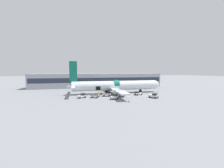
{
  "coord_description": "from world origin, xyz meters",
  "views": [
    {
      "loc": [
        -11.68,
        -44.72,
        8.62
      ],
      "look_at": [
        0.53,
        4.54,
        4.02
      ],
      "focal_mm": 22.0,
      "sensor_mm": 36.0,
      "label": 1
    }
  ],
  "objects_px": {
    "baggage_tug_spare": "(138,93)",
    "baggage_cart_loading": "(107,95)",
    "airplane": "(115,86)",
    "baggage_tug_rear": "(154,96)",
    "ground_crew_loader_a": "(101,93)",
    "ground_crew_supervisor": "(99,94)",
    "ground_crew_loader_b": "(113,93)",
    "baggage_tug_lead": "(114,97)",
    "baggage_tug_mid": "(82,96)",
    "suitcase_on_tarmac_upright": "(113,96)",
    "baggage_cart_queued": "(95,96)",
    "ground_crew_driver": "(116,92)"
  },
  "relations": [
    {
      "from": "baggage_tug_spare",
      "to": "baggage_cart_loading",
      "type": "xyz_separation_m",
      "value": [
        -11.74,
        0.24,
        -0.03
      ]
    },
    {
      "from": "airplane",
      "to": "baggage_tug_rear",
      "type": "height_order",
      "value": "airplane"
    },
    {
      "from": "airplane",
      "to": "ground_crew_loader_a",
      "type": "relative_size",
      "value": 20.82
    },
    {
      "from": "airplane",
      "to": "ground_crew_supervisor",
      "type": "bearing_deg",
      "value": -141.94
    },
    {
      "from": "ground_crew_loader_b",
      "to": "baggage_tug_lead",
      "type": "bearing_deg",
      "value": -100.38
    },
    {
      "from": "ground_crew_loader_b",
      "to": "baggage_cart_loading",
      "type": "bearing_deg",
      "value": -156.26
    },
    {
      "from": "baggage_tug_mid",
      "to": "ground_crew_loader_a",
      "type": "height_order",
      "value": "ground_crew_loader_a"
    },
    {
      "from": "airplane",
      "to": "suitcase_on_tarmac_upright",
      "type": "bearing_deg",
      "value": -110.21
    },
    {
      "from": "airplane",
      "to": "ground_crew_loader_b",
      "type": "xyz_separation_m",
      "value": [
        -2.05,
        -4.87,
        -2.12
      ]
    },
    {
      "from": "baggage_tug_spare",
      "to": "baggage_cart_queued",
      "type": "height_order",
      "value": "baggage_tug_spare"
    },
    {
      "from": "baggage_tug_lead",
      "to": "ground_crew_driver",
      "type": "relative_size",
      "value": 1.7
    },
    {
      "from": "baggage_tug_mid",
      "to": "baggage_cart_loading",
      "type": "bearing_deg",
      "value": 6.25
    },
    {
      "from": "baggage_tug_mid",
      "to": "baggage_cart_queued",
      "type": "relative_size",
      "value": 0.8
    },
    {
      "from": "baggage_cart_loading",
      "to": "ground_crew_supervisor",
      "type": "height_order",
      "value": "ground_crew_supervisor"
    },
    {
      "from": "ground_crew_loader_a",
      "to": "suitcase_on_tarmac_upright",
      "type": "bearing_deg",
      "value": -57.39
    },
    {
      "from": "ground_crew_loader_b",
      "to": "baggage_cart_queued",
      "type": "bearing_deg",
      "value": -158.28
    },
    {
      "from": "baggage_tug_lead",
      "to": "baggage_tug_mid",
      "type": "xyz_separation_m",
      "value": [
        -9.75,
        4.52,
        -0.09
      ]
    },
    {
      "from": "baggage_tug_mid",
      "to": "baggage_tug_rear",
      "type": "bearing_deg",
      "value": -13.96
    },
    {
      "from": "baggage_cart_queued",
      "to": "ground_crew_loader_b",
      "type": "relative_size",
      "value": 2.25
    },
    {
      "from": "ground_crew_loader_b",
      "to": "baggage_tug_mid",
      "type": "bearing_deg",
      "value": -169.56
    },
    {
      "from": "suitcase_on_tarmac_upright",
      "to": "baggage_tug_lead",
      "type": "bearing_deg",
      "value": -93.7
    },
    {
      "from": "baggage_tug_rear",
      "to": "ground_crew_driver",
      "type": "bearing_deg",
      "value": 137.81
    },
    {
      "from": "baggage_tug_spare",
      "to": "baggage_cart_loading",
      "type": "height_order",
      "value": "baggage_tug_spare"
    },
    {
      "from": "baggage_cart_loading",
      "to": "ground_crew_driver",
      "type": "height_order",
      "value": "ground_crew_driver"
    },
    {
      "from": "ground_crew_loader_a",
      "to": "baggage_tug_lead",
      "type": "bearing_deg",
      "value": -70.16
    },
    {
      "from": "baggage_tug_lead",
      "to": "ground_crew_loader_b",
      "type": "relative_size",
      "value": 1.65
    },
    {
      "from": "baggage_cart_queued",
      "to": "ground_crew_loader_a",
      "type": "distance_m",
      "value": 4.89
    },
    {
      "from": "baggage_tug_spare",
      "to": "baggage_cart_loading",
      "type": "distance_m",
      "value": 11.74
    },
    {
      "from": "baggage_tug_lead",
      "to": "ground_crew_loader_b",
      "type": "distance_m",
      "value": 6.65
    },
    {
      "from": "baggage_cart_queued",
      "to": "ground_crew_loader_b",
      "type": "height_order",
      "value": "ground_crew_loader_b"
    },
    {
      "from": "baggage_tug_spare",
      "to": "ground_crew_loader_a",
      "type": "xyz_separation_m",
      "value": [
        -13.31,
        2.71,
        0.37
      ]
    },
    {
      "from": "baggage_tug_lead",
      "to": "suitcase_on_tarmac_upright",
      "type": "distance_m",
      "value": 3.17
    },
    {
      "from": "baggage_cart_queued",
      "to": "ground_crew_driver",
      "type": "distance_m",
      "value": 9.34
    },
    {
      "from": "ground_crew_driver",
      "to": "ground_crew_supervisor",
      "type": "xyz_separation_m",
      "value": [
        -6.68,
        -2.54,
        0.14
      ]
    },
    {
      "from": "baggage_tug_lead",
      "to": "baggage_cart_queued",
      "type": "distance_m",
      "value": 6.76
    },
    {
      "from": "baggage_tug_rear",
      "to": "suitcase_on_tarmac_upright",
      "type": "relative_size",
      "value": 4.62
    },
    {
      "from": "baggage_tug_spare",
      "to": "suitcase_on_tarmac_upright",
      "type": "height_order",
      "value": "baggage_tug_spare"
    },
    {
      "from": "baggage_tug_spare",
      "to": "baggage_tug_lead",
      "type": "bearing_deg",
      "value": -153.56
    },
    {
      "from": "baggage_tug_rear",
      "to": "ground_crew_loader_a",
      "type": "bearing_deg",
      "value": 150.34
    },
    {
      "from": "baggage_tug_mid",
      "to": "ground_crew_loader_b",
      "type": "distance_m",
      "value": 11.14
    },
    {
      "from": "ground_crew_loader_a",
      "to": "suitcase_on_tarmac_upright",
      "type": "relative_size",
      "value": 2.61
    },
    {
      "from": "baggage_tug_rear",
      "to": "suitcase_on_tarmac_upright",
      "type": "height_order",
      "value": "baggage_tug_rear"
    },
    {
      "from": "ground_crew_driver",
      "to": "baggage_cart_loading",
      "type": "bearing_deg",
      "value": -144.48
    },
    {
      "from": "airplane",
      "to": "baggage_tug_spare",
      "type": "xyz_separation_m",
      "value": [
        7.21,
        -6.21,
        -2.38
      ]
    },
    {
      "from": "baggage_tug_lead",
      "to": "suitcase_on_tarmac_upright",
      "type": "relative_size",
      "value": 3.8
    },
    {
      "from": "baggage_tug_rear",
      "to": "suitcase_on_tarmac_upright",
      "type": "xyz_separation_m",
      "value": [
        -12.85,
        4.28,
        -0.39
      ]
    },
    {
      "from": "airplane",
      "to": "baggage_cart_loading",
      "type": "distance_m",
      "value": 7.87
    },
    {
      "from": "airplane",
      "to": "ground_crew_driver",
      "type": "relative_size",
      "value": 24.31
    },
    {
      "from": "baggage_tug_rear",
      "to": "airplane",
      "type": "bearing_deg",
      "value": 127.97
    },
    {
      "from": "baggage_tug_mid",
      "to": "ground_crew_supervisor",
      "type": "relative_size",
      "value": 1.6
    }
  ]
}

